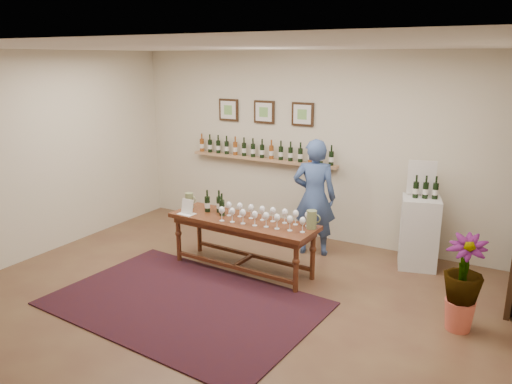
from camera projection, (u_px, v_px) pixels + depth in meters
The scene contains 14 objects.
ground at pixel (222, 300), 5.73m from camera, with size 6.00×6.00×0.00m, color #4D2D22.
room_shell at pixel (452, 193), 6.00m from camera, with size 6.00×6.00×6.00m.
rug at pixel (184, 303), 5.64m from camera, with size 2.94×1.96×0.02m, color #46150C.
tasting_table at pixel (243, 227), 6.39m from camera, with size 1.99×0.72×0.70m.
table_glasses at pixel (264, 216), 6.18m from camera, with size 1.42×0.33×0.20m, color white, non-canonical shape.
table_bottles at pixel (217, 201), 6.59m from camera, with size 0.31×0.18×0.33m, color black, non-canonical shape.
pitcher_left at pixel (189, 200), 6.83m from camera, with size 0.13×0.13×0.21m, color olive, non-canonical shape.
pitcher_right at pixel (312, 219), 6.00m from camera, with size 0.14×0.14×0.23m, color olive, non-canonical shape.
menu_card at pixel (187, 207), 6.57m from camera, with size 0.22×0.16×0.20m, color silver.
display_pedestal at pixel (419, 233), 6.54m from camera, with size 0.47×0.47×0.95m, color silver.
pedestal_bottles at pixel (426, 186), 6.36m from camera, with size 0.32×0.09×0.32m, color black, non-canonical shape.
info_sign at pixel (422, 178), 6.46m from camera, with size 0.36×0.02×0.49m, color silver.
potted_plant at pixel (463, 283), 4.99m from camera, with size 0.47×0.47×0.88m.
person at pixel (314, 197), 6.90m from camera, with size 0.60×0.39×1.64m, color #354D7F.
Camera 1 is at (2.90, -4.34, 2.70)m, focal length 35.00 mm.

